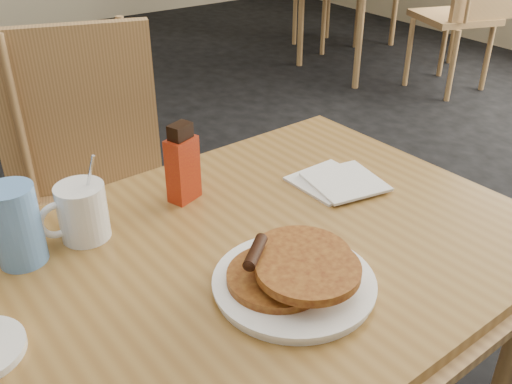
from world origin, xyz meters
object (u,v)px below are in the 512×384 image
chair_neighbor_near (470,2)px  blue_tumbler (16,225)px  syrup_bottle (183,165)px  main_table (236,274)px  pancake_plate (294,276)px  chair_main_far (98,173)px  coffee_mug (81,212)px

chair_neighbor_near → blue_tumbler: (-3.12, -1.39, 0.23)m
chair_neighbor_near → syrup_bottle: size_ratio=5.98×
blue_tumbler → main_table: bearing=-32.2°
pancake_plate → syrup_bottle: bearing=91.1°
chair_neighbor_near → blue_tumbler: 3.42m
chair_main_far → pancake_plate: bearing=-70.6°
chair_neighbor_near → coffee_mug: size_ratio=5.94×
chair_neighbor_near → pancake_plate: (-2.78, -1.72, 0.18)m
chair_neighbor_near → pancake_plate: size_ratio=3.73×
coffee_mug → syrup_bottle: (0.22, 0.02, 0.02)m
pancake_plate → syrup_bottle: size_ratio=1.60×
chair_main_far → syrup_bottle: size_ratio=5.94×
pancake_plate → coffee_mug: coffee_mug is taller
main_table → blue_tumbler: blue_tumbler is taller
pancake_plate → blue_tumbler: size_ratio=1.84×
blue_tumbler → pancake_plate: bearing=-44.2°
coffee_mug → syrup_bottle: 0.22m
main_table → chair_main_far: size_ratio=1.23×
main_table → pancake_plate: pancake_plate is taller
main_table → chair_neighbor_near: size_ratio=1.22×
coffee_mug → blue_tumbler: (-0.11, -0.01, 0.02)m
syrup_bottle → blue_tumbler: 0.33m
blue_tumbler → syrup_bottle: bearing=4.5°
coffee_mug → blue_tumbler: bearing=171.5°
chair_neighbor_near → syrup_bottle: (-2.78, -1.36, 0.23)m
chair_main_far → pancake_plate: size_ratio=3.71×
main_table → chair_neighbor_near: bearing=29.4°
pancake_plate → blue_tumbler: 0.48m
chair_neighbor_near → syrup_bottle: chair_neighbor_near is taller
syrup_bottle → blue_tumbler: (-0.33, -0.03, -0.00)m
blue_tumbler → coffee_mug: bearing=4.4°
pancake_plate → coffee_mug: (-0.23, 0.34, 0.03)m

